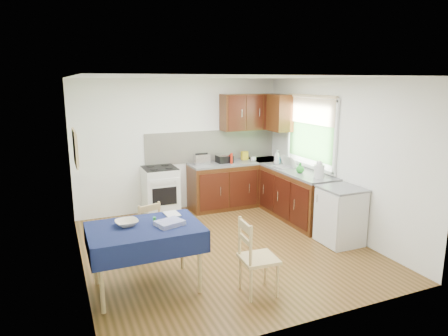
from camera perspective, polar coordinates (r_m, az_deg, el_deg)
name	(u,v)px	position (r m, az deg, el deg)	size (l,w,h in m)	color
floor	(224,247)	(6.12, -0.02, -11.24)	(4.20, 4.20, 0.00)	#4E3614
ceiling	(224,77)	(5.61, -0.02, 12.85)	(4.00, 4.20, 0.02)	white
wall_back	(181,145)	(7.68, -6.22, 3.28)	(4.00, 0.02, 2.50)	white
wall_front	(309,208)	(3.96, 12.11, -5.57)	(4.00, 0.02, 2.50)	white
wall_left	(77,179)	(5.30, -20.32, -1.52)	(0.02, 4.20, 2.50)	silver
wall_right	(336,156)	(6.77, 15.75, 1.66)	(0.02, 4.20, 2.50)	white
base_cabinets	(263,190)	(7.61, 5.66, -3.11)	(1.90, 2.30, 0.86)	black
worktop_back	(237,163)	(7.84, 1.85, 0.78)	(1.90, 0.60, 0.04)	slate
worktop_right	(298,172)	(7.18, 10.47, -0.51)	(0.60, 1.70, 0.04)	slate
worktop_corner	(266,160)	(8.14, 6.00, 1.14)	(0.60, 0.60, 0.04)	slate
splashback	(213,146)	(7.89, -1.65, 3.21)	(2.70, 0.02, 0.60)	#EEE1C9
upper_cabinets	(259,112)	(7.92, 5.04, 7.94)	(1.20, 0.85, 0.70)	black
stove	(160,192)	(7.44, -9.08, -3.35)	(0.60, 0.61, 0.92)	silver
window	(311,127)	(7.24, 12.29, 5.72)	(0.04, 1.48, 1.26)	#2E5F27
fridge	(341,216)	(6.37, 16.31, -6.56)	(0.58, 0.60, 0.89)	silver
corkboard	(75,148)	(5.53, -20.46, 2.71)	(0.04, 0.62, 0.47)	tan
dining_table	(145,235)	(4.83, -11.21, -9.35)	(1.30, 0.88, 0.79)	#0E153A
chair_far	(146,229)	(5.69, -11.08, -8.56)	(0.46, 0.46, 0.84)	tan
chair_near	(255,255)	(4.72, 4.46, -12.31)	(0.43, 0.43, 0.92)	tan
toaster	(202,159)	(7.55, -3.22, 1.26)	(0.29, 0.18, 0.22)	silver
sandwich_press	(224,158)	(7.74, 0.05, 1.41)	(0.29, 0.25, 0.17)	black
sauce_bottle	(231,158)	(7.62, 1.08, 1.37)	(0.05, 0.05, 0.20)	red
yellow_packet	(245,156)	(8.02, 2.96, 1.78)	(0.13, 0.08, 0.17)	gold
dish_rack	(288,166)	(7.42, 9.15, 0.31)	(0.44, 0.34, 0.21)	gray
kettle	(319,170)	(6.68, 13.43, -0.31)	(0.17, 0.17, 0.29)	silver
cup	(253,159)	(7.86, 4.22, 1.26)	(0.11, 0.11, 0.09)	silver
soap_bottle_a	(277,157)	(7.63, 7.56, 1.56)	(0.11, 0.11, 0.27)	silver
soap_bottle_b	(278,159)	(7.71, 7.72, 1.31)	(0.08, 0.08, 0.18)	#1C5EA3
soap_bottle_c	(300,168)	(6.97, 10.83, 0.03)	(0.14, 0.14, 0.18)	#268E2C
plate_bowl	(127,223)	(4.85, -13.73, -7.62)	(0.26, 0.26, 0.06)	beige
book	(165,215)	(5.10, -8.38, -6.68)	(0.17, 0.24, 0.02)	white
spice_jar	(155,220)	(4.85, -9.89, -7.37)	(0.04, 0.04, 0.08)	#248431
tea_towel	(170,223)	(4.77, -7.79, -7.79)	(0.30, 0.24, 0.05)	#293498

